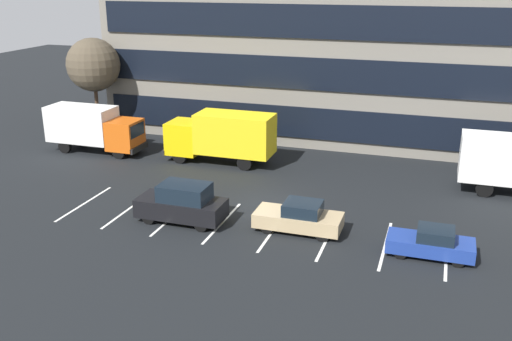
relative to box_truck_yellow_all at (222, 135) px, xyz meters
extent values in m
plane|color=black|center=(5.08, -6.28, -1.96)|extent=(120.00, 120.00, 0.00)
cube|color=slate|center=(5.08, 11.72, 5.24)|extent=(34.18, 13.36, 14.40)
cube|color=black|center=(5.08, 4.98, 0.02)|extent=(32.81, 0.16, 2.30)
cube|color=black|center=(5.08, 4.98, 3.62)|extent=(32.81, 0.16, 2.30)
cube|color=black|center=(5.08, 4.98, 7.22)|extent=(32.81, 0.16, 2.30)
cube|color=silver|center=(-4.72, -9.37, -1.95)|extent=(0.14, 5.40, 0.01)
cube|color=silver|center=(-1.92, -9.37, -1.95)|extent=(0.14, 5.40, 0.01)
cube|color=silver|center=(0.88, -9.37, -1.95)|extent=(0.14, 5.40, 0.01)
cube|color=silver|center=(3.68, -9.37, -1.95)|extent=(0.14, 5.40, 0.01)
cube|color=silver|center=(6.48, -9.37, -1.95)|extent=(0.14, 5.40, 0.01)
cube|color=silver|center=(9.28, -9.37, -1.95)|extent=(0.14, 5.40, 0.01)
cube|color=silver|center=(12.08, -9.37, -1.95)|extent=(0.14, 5.40, 0.01)
cube|color=silver|center=(14.88, -9.37, -1.95)|extent=(0.14, 5.40, 0.01)
cube|color=yellow|center=(-2.73, 0.00, -0.37)|extent=(2.19, 2.38, 2.19)
cube|color=black|center=(-3.80, 0.00, 0.07)|extent=(0.06, 2.00, 0.96)
cube|color=yellow|center=(0.95, 0.00, 0.18)|extent=(5.17, 2.48, 2.68)
cube|color=black|center=(-3.87, 0.00, -1.31)|extent=(0.20, 2.38, 0.40)
cylinder|color=black|center=(-2.73, -1.02, -1.46)|extent=(0.99, 0.30, 0.99)
cylinder|color=black|center=(-2.73, 1.02, -1.46)|extent=(0.99, 0.30, 0.99)
cylinder|color=black|center=(1.98, -1.02, -1.46)|extent=(0.99, 0.30, 0.99)
cylinder|color=black|center=(1.98, 1.02, -1.46)|extent=(0.99, 0.30, 0.99)
cube|color=#D85914|center=(-7.21, -0.50, -0.46)|extent=(2.06, 2.25, 2.06)
cube|color=black|center=(-6.20, -0.50, -0.04)|extent=(0.06, 1.89, 0.91)
cube|color=white|center=(-10.68, -0.50, 0.06)|extent=(4.88, 2.34, 2.53)
cube|color=black|center=(-6.13, -0.50, -1.35)|extent=(0.19, 2.25, 0.38)
cylinder|color=black|center=(-7.21, 0.47, -1.49)|extent=(0.94, 0.28, 0.94)
cylinder|color=black|center=(-7.21, -1.46, -1.49)|extent=(0.94, 0.28, 0.94)
cylinder|color=black|center=(-11.65, 0.47, -1.49)|extent=(0.94, 0.28, 0.94)
cylinder|color=black|center=(-11.65, -1.46, -1.49)|extent=(0.94, 0.28, 0.94)
cube|color=white|center=(17.84, -0.13, 0.14)|extent=(5.08, 2.44, 2.64)
cylinder|color=black|center=(16.82, 0.88, -1.47)|extent=(0.98, 0.29, 0.98)
cylinder|color=black|center=(16.82, -1.13, -1.47)|extent=(0.98, 0.29, 0.98)
cube|color=black|center=(1.57, -9.85, -1.20)|extent=(4.62, 1.96, 0.95)
cube|color=black|center=(1.80, -9.85, -0.29)|extent=(2.54, 1.72, 0.85)
cylinder|color=black|center=(0.09, -10.71, -1.62)|extent=(0.68, 0.22, 0.68)
cylinder|color=black|center=(0.09, -8.99, -1.62)|extent=(0.68, 0.22, 0.68)
cylinder|color=black|center=(3.05, -10.71, -1.62)|extent=(0.68, 0.22, 0.68)
cylinder|color=black|center=(3.05, -8.99, -1.62)|extent=(0.68, 0.22, 0.68)
cube|color=navy|center=(14.12, -9.85, -1.42)|extent=(3.91, 1.64, 0.64)
cube|color=black|center=(14.32, -9.85, -0.83)|extent=(1.64, 1.44, 0.55)
cylinder|color=black|center=(12.87, -10.56, -1.68)|extent=(0.55, 0.20, 0.55)
cylinder|color=black|center=(12.87, -9.14, -1.68)|extent=(0.55, 0.20, 0.55)
cylinder|color=black|center=(15.37, -10.56, -1.68)|extent=(0.55, 0.20, 0.55)
cylinder|color=black|center=(15.37, -9.14, -1.68)|extent=(0.55, 0.20, 0.55)
cube|color=tan|center=(7.69, -9.10, -1.36)|extent=(4.38, 1.84, 0.71)
cube|color=black|center=(7.91, -9.10, -0.69)|extent=(1.84, 1.61, 0.61)
cylinder|color=black|center=(6.29, -9.90, -1.65)|extent=(0.61, 0.22, 0.61)
cylinder|color=black|center=(6.29, -8.31, -1.65)|extent=(0.61, 0.22, 0.61)
cylinder|color=black|center=(9.09, -9.90, -1.65)|extent=(0.61, 0.22, 0.61)
cylinder|color=black|center=(9.09, -8.31, -1.65)|extent=(0.61, 0.22, 0.61)
cylinder|color=#473323|center=(-11.92, 3.41, 0.06)|extent=(0.28, 0.28, 4.03)
sphere|color=#4C4233|center=(-11.92, 3.41, 3.69)|extent=(4.11, 4.11, 4.11)
camera|label=1|loc=(13.99, -35.01, 10.46)|focal=40.40mm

